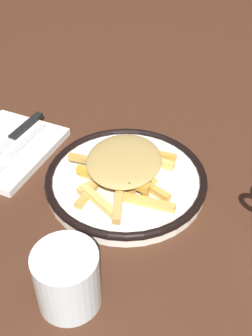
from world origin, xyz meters
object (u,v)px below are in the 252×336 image
object	(u,v)px
plate	(126,180)
knife	(13,138)
fork	(15,151)
napkin	(7,148)
water_glass	(67,279)
fries_heap	(124,167)

from	to	relation	value
plate	knife	bearing A→B (deg)	-5.62
plate	fork	world-z (taller)	plate
napkin	water_glass	bearing A→B (deg)	137.77
knife	plate	bearing A→B (deg)	174.38
fries_heap	water_glass	distance (m)	0.22
plate	water_glass	xyz separation A→B (m)	(-0.01, 0.22, 0.03)
plate	fork	bearing A→B (deg)	2.23
fork	plate	bearing A→B (deg)	-177.77
napkin	water_glass	xyz separation A→B (m)	(-0.25, 0.23, 0.04)
plate	napkin	distance (m)	0.24
fries_heap	knife	size ratio (longest dim) A/B	0.95
fork	knife	distance (m)	0.04
knife	water_glass	bearing A→B (deg)	135.33
fork	water_glass	world-z (taller)	water_glass
napkin	knife	bearing A→B (deg)	-94.17
napkin	water_glass	distance (m)	0.34
plate	fries_heap	size ratio (longest dim) A/B	1.33
fries_heap	napkin	bearing A→B (deg)	-0.91
plate	water_glass	bearing A→B (deg)	93.83
fries_heap	napkin	size ratio (longest dim) A/B	1.05
napkin	fork	world-z (taller)	fork
fries_heap	napkin	world-z (taller)	fries_heap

